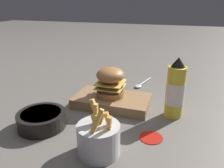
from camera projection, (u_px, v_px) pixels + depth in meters
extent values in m
plane|color=#5B5651|center=(114.00, 108.00, 0.81)|extent=(6.00, 6.00, 0.00)
cube|color=olive|center=(112.00, 101.00, 0.83)|extent=(0.28, 0.16, 0.04)
cylinder|color=#9E6638|center=(110.00, 93.00, 0.82)|extent=(0.10, 0.10, 0.02)
cylinder|color=#422819|center=(110.00, 89.00, 0.82)|extent=(0.10, 0.10, 0.01)
cube|color=#EAC656|center=(110.00, 87.00, 0.82)|extent=(0.10, 0.10, 0.00)
cylinder|color=#422819|center=(110.00, 85.00, 0.81)|extent=(0.10, 0.10, 0.01)
cube|color=#EAC656|center=(110.00, 82.00, 0.81)|extent=(0.10, 0.10, 0.00)
ellipsoid|color=#9E6638|center=(110.00, 75.00, 0.80)|extent=(0.10, 0.10, 0.06)
cylinder|color=yellow|center=(175.00, 92.00, 0.73)|extent=(0.06, 0.06, 0.18)
cylinder|color=white|center=(175.00, 93.00, 0.73)|extent=(0.06, 0.06, 0.07)
cone|color=black|center=(178.00, 62.00, 0.69)|extent=(0.05, 0.05, 0.03)
cylinder|color=#B7B7BC|center=(99.00, 139.00, 0.56)|extent=(0.11, 0.11, 0.08)
cube|color=gold|center=(96.00, 127.00, 0.55)|extent=(0.01, 0.02, 0.06)
cube|color=gold|center=(98.00, 117.00, 0.55)|extent=(0.04, 0.01, 0.10)
cube|color=gold|center=(95.00, 127.00, 0.51)|extent=(0.04, 0.03, 0.09)
cube|color=gold|center=(96.00, 119.00, 0.55)|extent=(0.01, 0.01, 0.09)
cube|color=gold|center=(96.00, 125.00, 0.55)|extent=(0.03, 0.01, 0.06)
cube|color=gold|center=(109.00, 127.00, 0.53)|extent=(0.02, 0.03, 0.07)
cube|color=gold|center=(100.00, 124.00, 0.56)|extent=(0.03, 0.02, 0.07)
cube|color=gold|center=(110.00, 124.00, 0.55)|extent=(0.03, 0.02, 0.07)
cylinder|color=black|center=(42.00, 120.00, 0.69)|extent=(0.15, 0.15, 0.05)
cylinder|color=#CC4C33|center=(41.00, 113.00, 0.68)|extent=(0.12, 0.12, 0.01)
cylinder|color=silver|center=(145.00, 81.00, 1.06)|extent=(0.04, 0.11, 0.01)
ellipsoid|color=silver|center=(138.00, 86.00, 1.00)|extent=(0.04, 0.05, 0.01)
cylinder|color=#B21E14|center=(151.00, 137.00, 0.64)|extent=(0.07, 0.07, 0.00)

